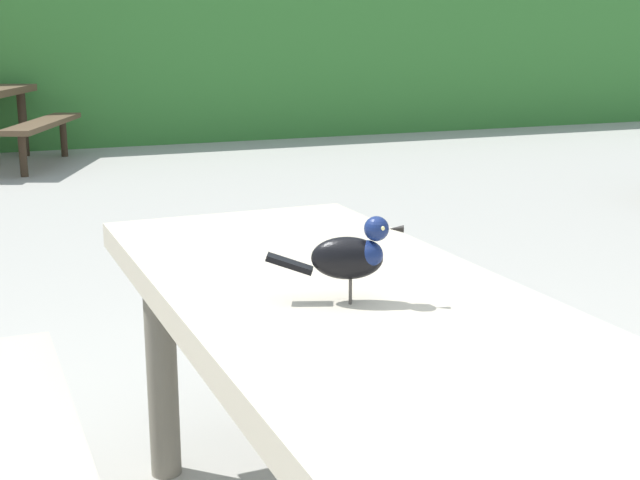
% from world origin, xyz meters
% --- Properties ---
extents(hedge_wall, '(28.00, 1.81, 1.83)m').
position_xyz_m(hedge_wall, '(0.00, 9.38, 0.92)').
color(hedge_wall, '#387A33').
rests_on(hedge_wall, ground).
extents(picnic_table_foreground, '(1.71, 1.81, 0.74)m').
position_xyz_m(picnic_table_foreground, '(0.10, 0.25, 0.56)').
color(picnic_table_foreground, '#B2A893').
rests_on(picnic_table_foreground, ground).
extents(bird_grackle, '(0.27, 0.15, 0.18)m').
position_xyz_m(bird_grackle, '(0.08, 0.17, 0.84)').
color(bird_grackle, black).
rests_on(bird_grackle, picnic_table_foreground).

